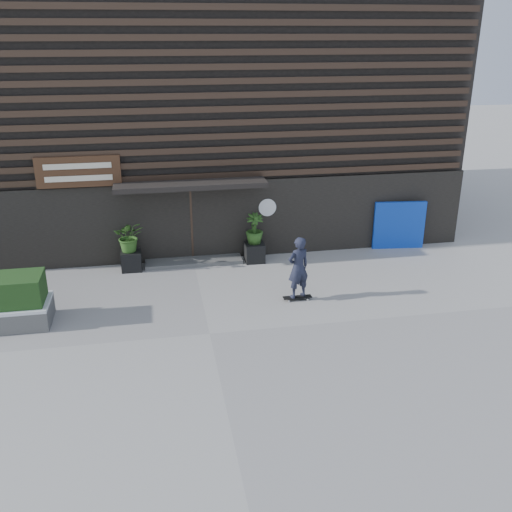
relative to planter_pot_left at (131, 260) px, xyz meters
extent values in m
plane|color=#A29E99|center=(1.90, -4.40, -0.30)|extent=(80.00, 80.00, 0.00)
cube|color=#4E4E4B|center=(1.90, 0.20, -0.24)|extent=(3.00, 0.80, 0.12)
cube|color=black|center=(0.00, 0.00, 0.00)|extent=(0.60, 0.60, 0.60)
imported|color=#2D591E|center=(0.00, 0.00, 0.78)|extent=(0.86, 0.75, 0.96)
cube|color=black|center=(3.80, 0.00, 0.00)|extent=(0.60, 0.60, 0.60)
imported|color=#2D591E|center=(3.80, 0.00, 0.78)|extent=(0.54, 0.54, 0.96)
cube|color=#0E37B6|center=(8.72, 0.30, 0.50)|extent=(1.71, 0.31, 1.60)
cube|color=black|center=(1.90, 5.60, 3.70)|extent=(18.00, 10.00, 8.00)
cube|color=black|center=(1.90, 0.54, 0.95)|extent=(18.00, 0.12, 2.50)
cube|color=#38281E|center=(1.90, 0.48, 2.40)|extent=(17.60, 0.08, 0.18)
cube|color=#38281E|center=(1.90, 0.48, 2.79)|extent=(17.60, 0.08, 0.18)
cube|color=#38281E|center=(1.90, 0.48, 3.18)|extent=(17.60, 0.08, 0.18)
cube|color=#38281E|center=(1.90, 0.48, 3.58)|extent=(17.60, 0.08, 0.18)
cube|color=#38281E|center=(1.90, 0.48, 3.97)|extent=(17.60, 0.08, 0.18)
cube|color=#38281E|center=(1.90, 0.48, 4.36)|extent=(17.60, 0.08, 0.18)
cube|color=#38281E|center=(1.90, 0.48, 4.75)|extent=(17.60, 0.08, 0.18)
cube|color=#38281E|center=(1.90, 0.48, 5.15)|extent=(17.60, 0.08, 0.18)
cube|color=#38281E|center=(1.90, 0.48, 5.54)|extent=(17.60, 0.08, 0.18)
cube|color=#38281E|center=(1.90, 0.48, 5.93)|extent=(17.60, 0.08, 0.18)
cube|color=#38281E|center=(1.90, 0.48, 6.32)|extent=(17.60, 0.08, 0.18)
cube|color=#38281E|center=(1.90, 0.48, 6.72)|extent=(17.60, 0.08, 0.18)
cube|color=#38281E|center=(1.90, 0.48, 7.11)|extent=(17.60, 0.08, 0.18)
cube|color=black|center=(1.90, 0.10, 2.25)|extent=(4.50, 1.00, 0.15)
cube|color=black|center=(1.90, 0.70, 0.85)|extent=(2.40, 0.30, 2.30)
cube|color=#38281E|center=(1.90, 0.52, 0.85)|extent=(0.06, 0.10, 2.30)
cube|color=#472B19|center=(-1.30, 0.40, 2.70)|extent=(2.40, 0.10, 0.90)
cube|color=beige|center=(-1.30, 0.33, 2.88)|extent=(1.90, 0.02, 0.16)
cube|color=beige|center=(-1.30, 0.33, 2.52)|extent=(1.90, 0.02, 0.16)
cylinder|color=white|center=(4.30, 0.46, 1.30)|extent=(0.56, 0.03, 0.56)
cube|color=black|center=(4.44, -2.97, -0.21)|extent=(0.78, 0.20, 0.02)
cylinder|color=#AFAFAA|center=(4.18, -3.07, -0.27)|extent=(0.06, 0.03, 0.06)
cylinder|color=#A5A4A0|center=(4.18, -2.87, -0.27)|extent=(0.06, 0.03, 0.06)
cylinder|color=#ABAAA6|center=(4.70, -3.07, -0.27)|extent=(0.06, 0.03, 0.06)
cylinder|color=#B1B1AC|center=(4.70, -2.87, -0.27)|extent=(0.06, 0.03, 0.06)
imported|color=#1A1D2F|center=(4.44, -2.97, 0.65)|extent=(0.72, 0.58, 1.71)
camera|label=1|loc=(0.79, -16.59, 6.53)|focal=40.35mm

